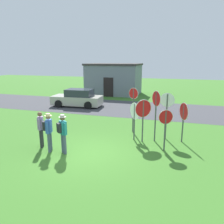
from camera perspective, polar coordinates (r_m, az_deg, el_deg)
The scene contains 14 objects.
ground_plane at distance 9.90m, azimuth -6.14°, elevation -10.56°, with size 80.00×80.00×0.00m, color #3D7528.
street_asphalt at distance 18.58m, azimuth 5.38°, elevation 0.96°, with size 60.00×6.40×0.01m, color #424247.
building_background at distance 26.13m, azimuth 0.51°, elevation 8.59°, with size 6.08×4.46×3.55m.
parked_car_on_street at distance 19.49m, azimuth -8.90°, elevation 3.49°, with size 4.41×2.22×1.51m.
stop_sign_rear_right at distance 10.94m, azimuth 11.32°, elevation 1.25°, with size 0.47×0.63×2.56m.
stop_sign_nearest at distance 9.99m, azimuth 13.68°, elevation -2.90°, with size 0.62×0.27×1.89m.
stop_sign_leaning_right at distance 11.25m, azimuth 18.05°, elevation -0.85°, with size 0.39×0.80×2.00m.
stop_sign_low_front at distance 11.44m, azimuth 14.04°, elevation 1.01°, with size 0.72×0.07×2.40m.
stop_sign_far_back at distance 12.20m, azimuth 5.55°, elevation 2.27°, with size 0.57×0.26×2.52m.
stop_sign_tallest at distance 11.09m, azimuth 5.87°, elevation -0.71°, with size 0.58×0.64×1.93m.
stop_sign_leaning_left at distance 10.80m, azimuth 8.06°, elevation -0.27°, with size 0.71×0.58×2.15m.
person_with_sunhat at distance 9.73m, azimuth -12.68°, elevation -4.89°, with size 0.48×0.47×1.74m.
person_on_left at distance 10.11m, azimuth -16.15°, elevation -4.41°, with size 0.43×0.55×1.74m.
person_holding_notes at distance 10.72m, azimuth -17.99°, elevation -3.84°, with size 0.35×0.53×1.69m.
Camera 1 is at (3.63, -8.29, 4.03)m, focal length 35.25 mm.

